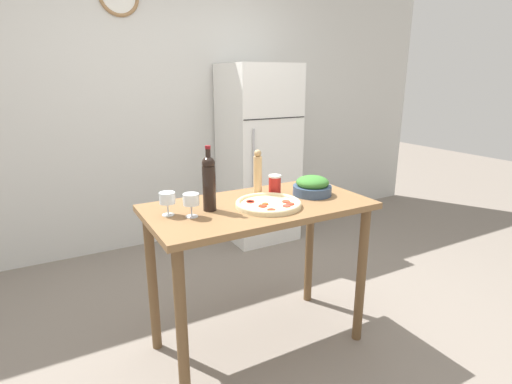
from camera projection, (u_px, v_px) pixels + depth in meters
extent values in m
plane|color=slate|center=(259.00, 342.00, 2.47)|extent=(14.00, 14.00, 0.00)
cube|color=silver|center=(159.00, 108.00, 3.69)|extent=(6.40, 0.06, 2.60)
cube|color=white|center=(258.00, 154.00, 3.91)|extent=(0.64, 0.62, 1.70)
cube|color=black|center=(275.00, 118.00, 3.54)|extent=(0.63, 0.01, 0.01)
cylinder|color=#B2B2B7|center=(254.00, 172.00, 3.55)|extent=(0.02, 0.02, 0.76)
cube|color=brown|center=(259.00, 207.00, 2.22)|extent=(1.24, 0.64, 0.04)
cylinder|color=brown|center=(182.00, 331.00, 1.87)|extent=(0.06, 0.06, 0.86)
cylinder|color=brown|center=(361.00, 276.00, 2.39)|extent=(0.06, 0.06, 0.86)
cylinder|color=brown|center=(152.00, 283.00, 2.30)|extent=(0.06, 0.06, 0.86)
cylinder|color=brown|center=(309.00, 245.00, 2.82)|extent=(0.06, 0.06, 0.86)
cylinder|color=black|center=(209.00, 188.00, 2.08)|extent=(0.07, 0.07, 0.24)
sphere|color=black|center=(208.00, 163.00, 2.04)|extent=(0.07, 0.07, 0.07)
cylinder|color=black|center=(208.00, 156.00, 2.03)|extent=(0.03, 0.03, 0.07)
cylinder|color=maroon|center=(208.00, 147.00, 2.02)|extent=(0.03, 0.03, 0.02)
cylinder|color=silver|center=(192.00, 216.00, 2.01)|extent=(0.06, 0.06, 0.00)
cylinder|color=silver|center=(192.00, 210.00, 2.00)|extent=(0.01, 0.01, 0.06)
cylinder|color=white|center=(191.00, 199.00, 1.98)|extent=(0.08, 0.08, 0.06)
cylinder|color=maroon|center=(191.00, 204.00, 1.99)|extent=(0.07, 0.07, 0.01)
cylinder|color=silver|center=(168.00, 215.00, 2.03)|extent=(0.06, 0.06, 0.00)
cylinder|color=silver|center=(168.00, 209.00, 2.02)|extent=(0.01, 0.01, 0.06)
cylinder|color=white|center=(167.00, 198.00, 2.01)|extent=(0.08, 0.08, 0.06)
cylinder|color=maroon|center=(168.00, 203.00, 2.01)|extent=(0.07, 0.07, 0.00)
cylinder|color=tan|center=(258.00, 176.00, 2.34)|extent=(0.05, 0.05, 0.24)
sphere|color=tan|center=(258.00, 153.00, 2.30)|extent=(0.04, 0.04, 0.04)
cylinder|color=#384C6B|center=(313.00, 190.00, 2.37)|extent=(0.23, 0.23, 0.06)
ellipsoid|color=#38752D|center=(313.00, 183.00, 2.36)|extent=(0.19, 0.19, 0.08)
cylinder|color=beige|center=(268.00, 205.00, 2.17)|extent=(0.36, 0.36, 0.02)
torus|color=beige|center=(268.00, 203.00, 2.17)|extent=(0.36, 0.36, 0.03)
cylinder|color=#E73C2C|center=(250.00, 201.00, 2.20)|extent=(0.05, 0.05, 0.01)
cylinder|color=red|center=(290.00, 204.00, 2.15)|extent=(0.04, 0.04, 0.01)
cylinder|color=red|center=(263.00, 206.00, 2.12)|extent=(0.04, 0.04, 0.01)
cylinder|color=#E0451A|center=(266.00, 204.00, 2.15)|extent=(0.03, 0.03, 0.01)
cylinder|color=red|center=(286.00, 202.00, 2.19)|extent=(0.04, 0.04, 0.01)
cylinder|color=red|center=(287.00, 206.00, 2.12)|extent=(0.04, 0.04, 0.01)
cylinder|color=red|center=(250.00, 202.00, 2.18)|extent=(0.04, 0.04, 0.01)
cylinder|color=red|center=(271.00, 210.00, 2.05)|extent=(0.04, 0.04, 0.01)
cylinder|color=#B2231E|center=(275.00, 186.00, 2.38)|extent=(0.07, 0.07, 0.11)
cylinder|color=white|center=(275.00, 176.00, 2.37)|extent=(0.07, 0.07, 0.01)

